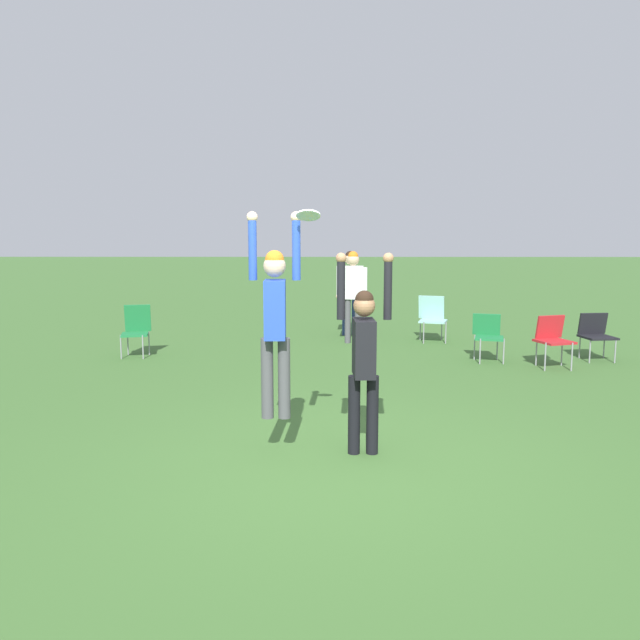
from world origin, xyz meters
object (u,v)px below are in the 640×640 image
object	(u,v)px
person_spectator_near	(350,284)
camping_chair_2	(553,336)
frisbee	(308,215)
person_jumping	(275,312)
camping_chair_1	(596,332)
camping_chair_4	(488,333)
person_defending	(364,350)
person_spectator_far	(353,287)
camping_chair_0	(432,315)
camping_chair_3	(136,327)

from	to	relation	value
person_spectator_near	camping_chair_2	bearing A→B (deg)	-41.55
frisbee	person_jumping	bearing A→B (deg)	153.28
camping_chair_1	camping_chair_4	bearing A→B (deg)	-3.65
camping_chair_1	person_defending	bearing A→B (deg)	40.51
frisbee	camping_chair_2	bearing A→B (deg)	48.21
person_spectator_far	camping_chair_0	bearing A→B (deg)	14.47
camping_chair_0	camping_chair_3	distance (m)	5.84
person_jumping	camping_chair_3	world-z (taller)	person_jumping
frisbee	camping_chair_0	bearing A→B (deg)	71.23
person_defending	camping_chair_1	bearing A→B (deg)	135.60
frisbee	person_spectator_near	size ratio (longest dim) A/B	0.12
person_jumping	person_spectator_far	distance (m)	6.59
person_spectator_near	camping_chair_0	bearing A→B (deg)	-19.33
person_defending	person_spectator_far	xyz separation A→B (m)	(0.18, 6.47, 0.09)
camping_chair_1	person_spectator_far	bearing A→B (deg)	-29.28
person_defending	camping_chair_1	size ratio (longest dim) A/B	2.46
frisbee	camping_chair_4	world-z (taller)	frisbee
person_defending	person_spectator_far	bearing A→B (deg)	176.18
camping_chair_4	person_spectator_near	distance (m)	3.66
person_jumping	camping_chair_0	bearing A→B (deg)	-23.87
camping_chair_0	camping_chair_1	bearing A→B (deg)	160.10
person_defending	camping_chair_0	world-z (taller)	person_defending
camping_chair_0	camping_chair_1	xyz separation A→B (m)	(2.52, -1.94, -0.05)
person_spectator_near	person_spectator_far	world-z (taller)	person_spectator_far
camping_chair_3	person_spectator_near	distance (m)	4.64
camping_chair_1	camping_chair_0	bearing A→B (deg)	-44.98
frisbee	person_spectator_near	xyz separation A→B (m)	(0.69, 7.67, -1.21)
frisbee	person_spectator_far	xyz separation A→B (m)	(0.71, 6.67, -1.20)
frisbee	person_spectator_near	distance (m)	7.80
frisbee	camping_chair_2	world-z (taller)	frisbee
camping_chair_0	person_spectator_far	bearing A→B (deg)	26.86
camping_chair_0	camping_chair_1	distance (m)	3.18
person_jumping	person_spectator_near	distance (m)	7.58
camping_chair_4	person_jumping	bearing A→B (deg)	70.74
camping_chair_3	person_spectator_far	xyz separation A→B (m)	(3.95, 1.41, 0.60)
camping_chair_2	person_defending	bearing A→B (deg)	33.67
camping_chair_1	camping_chair_4	distance (m)	1.91
camping_chair_1	camping_chair_4	world-z (taller)	same
person_jumping	camping_chair_0	size ratio (longest dim) A/B	2.17
person_defending	person_spectator_near	xyz separation A→B (m)	(0.16, 7.47, 0.08)
camping_chair_1	person_spectator_near	distance (m)	5.01
camping_chair_2	camping_chair_3	bearing A→B (deg)	-24.65
camping_chair_4	person_spectator_far	distance (m)	2.96
person_defending	camping_chair_1	world-z (taller)	person_defending
person_jumping	person_defending	xyz separation A→B (m)	(0.86, 0.03, -0.38)
frisbee	camping_chair_0	size ratio (longest dim) A/B	0.24
camping_chair_3	camping_chair_4	xyz separation A→B (m)	(6.20, -0.39, -0.04)
camping_chair_3	frisbee	bearing A→B (deg)	109.08
camping_chair_4	person_spectator_near	xyz separation A→B (m)	(-2.28, 2.80, 0.63)
camping_chair_2	person_spectator_near	world-z (taller)	person_spectator_near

